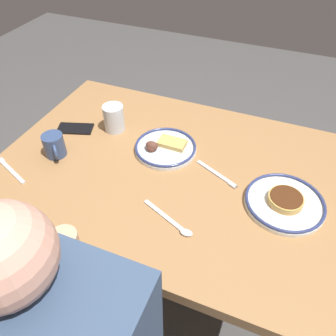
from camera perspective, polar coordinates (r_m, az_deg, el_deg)
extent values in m
plane|color=#494747|center=(1.83, -0.13, -17.20)|extent=(6.00, 6.00, 0.00)
cube|color=#9E7044|center=(1.25, -0.18, -0.51)|extent=(1.24, 0.89, 0.05)
cylinder|color=brown|center=(1.72, 20.67, -6.69)|extent=(0.07, 0.07, 0.70)
cylinder|color=brown|center=(1.92, -10.62, 1.95)|extent=(0.07, 0.07, 0.70)
cylinder|color=brown|center=(1.59, -23.31, -13.42)|extent=(0.07, 0.07, 0.70)
cylinder|color=silver|center=(1.30, -0.43, 3.28)|extent=(0.24, 0.24, 0.01)
torus|color=navy|center=(1.30, -0.43, 3.68)|extent=(0.24, 0.24, 0.01)
cube|color=tan|center=(1.31, 0.69, 4.25)|extent=(0.11, 0.07, 0.02)
ellipsoid|color=brown|center=(1.28, -2.76, 3.75)|extent=(0.05, 0.04, 0.04)
ellipsoid|color=brown|center=(1.28, -2.92, 3.39)|extent=(0.04, 0.03, 0.03)
ellipsoid|color=brown|center=(1.29, -2.96, 3.86)|extent=(0.04, 0.03, 0.03)
cylinder|color=white|center=(1.17, 19.04, -5.70)|extent=(0.26, 0.26, 0.01)
torus|color=navy|center=(1.16, 19.17, -5.31)|extent=(0.26, 0.26, 0.01)
cylinder|color=tan|center=(1.16, 19.19, -5.28)|extent=(0.11, 0.11, 0.01)
cylinder|color=tan|center=(1.15, 19.32, -4.88)|extent=(0.11, 0.11, 0.01)
cylinder|color=#4C2814|center=(1.14, 19.41, -4.62)|extent=(0.10, 0.10, 0.00)
cylinder|color=#334772|center=(1.33, -18.68, 3.68)|extent=(0.08, 0.08, 0.09)
torus|color=#334772|center=(1.30, -18.46, 2.67)|extent=(0.05, 0.05, 0.06)
cylinder|color=brown|center=(1.31, -18.96, 4.64)|extent=(0.07, 0.07, 0.01)
cylinder|color=silver|center=(1.40, -9.13, 8.33)|extent=(0.08, 0.08, 0.11)
cylinder|color=black|center=(1.41, -9.06, 7.78)|extent=(0.07, 0.07, 0.07)
cube|color=black|center=(1.46, -15.40, 6.45)|extent=(0.16, 0.11, 0.01)
cube|color=silver|center=(1.22, 8.08, -0.89)|extent=(0.17, 0.09, 0.01)
cube|color=silver|center=(1.18, 10.68, -3.01)|extent=(0.03, 0.02, 0.00)
cube|color=silver|center=(1.19, 10.87, -2.86)|extent=(0.03, 0.02, 0.00)
cube|color=silver|center=(1.19, 11.05, -2.72)|extent=(0.03, 0.02, 0.00)
cube|color=silver|center=(1.19, 11.23, -2.58)|extent=(0.03, 0.02, 0.00)
cube|color=silver|center=(1.34, -24.97, -0.39)|extent=(0.17, 0.08, 0.01)
cube|color=silver|center=(1.41, -26.12, 1.40)|extent=(0.03, 0.01, 0.00)
cube|color=silver|center=(1.41, -26.33, 1.29)|extent=(0.03, 0.01, 0.00)
cube|color=silver|center=(1.41, -26.54, 1.17)|extent=(0.03, 0.01, 0.00)
cube|color=silver|center=(1.07, -0.34, -8.31)|extent=(0.18, 0.09, 0.01)
ellipsoid|color=silver|center=(1.04, 3.10, -10.83)|extent=(0.04, 0.03, 0.01)
sphere|color=#E1A38C|center=(0.59, -26.32, -13.11)|extent=(0.18, 0.18, 0.18)
cylinder|color=tan|center=(0.97, -15.79, -15.44)|extent=(0.08, 0.08, 0.26)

